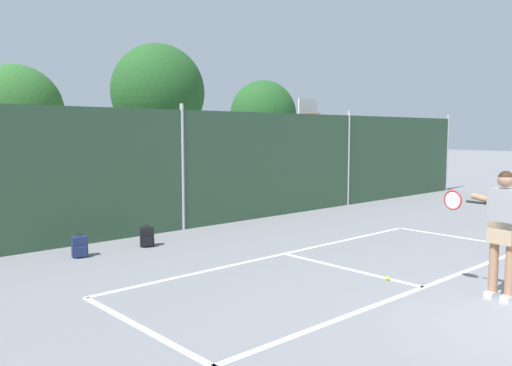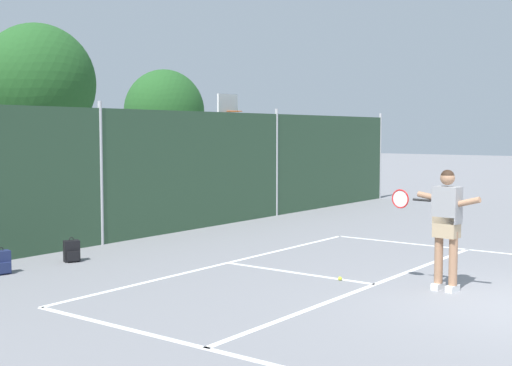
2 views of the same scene
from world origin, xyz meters
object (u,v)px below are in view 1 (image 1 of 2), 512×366
Objects in this scene: basketball_hoop at (306,134)px; backpack_black at (147,237)px; backpack_navy at (80,247)px; tennis_player at (503,223)px; tennis_ball at (388,278)px.

backpack_black is at bearing -160.23° from basketball_hoop.
backpack_navy and backpack_black have the same top height.
backpack_navy is 1.44m from backpack_black.
basketball_hoop is 1.91× the size of tennis_player.
backpack_navy is (-9.59, -2.88, -2.12)m from basketball_hoop.
tennis_player reaches higher than tennis_ball.
tennis_player is 4.01× the size of backpack_navy.
basketball_hoop is at bearing 19.77° from backpack_black.
tennis_player reaches higher than backpack_black.
tennis_player is 7.39m from backpack_navy.
tennis_player is at bearing -123.50° from basketball_hoop.
basketball_hoop is at bearing 49.79° from tennis_ball.
backpack_navy is at bearing 178.25° from backpack_black.
tennis_ball is at bearing 101.72° from tennis_player.
backpack_navy is at bearing -163.26° from basketball_hoop.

